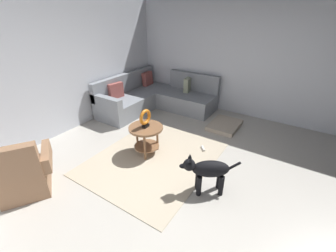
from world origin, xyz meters
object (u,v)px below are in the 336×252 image
Objects in this scene: armchair at (22,175)px; dog at (207,170)px; dog_toy_rope at (203,149)px; dog_bed_mat at (225,125)px; torus_sculpture at (145,118)px; side_table at (146,133)px; sectional_couch at (155,98)px.

dog is (1.42, -2.13, 0.05)m from armchair.
dog_bed_mat is at bearing -0.72° from dog_toy_rope.
torus_sculpture is 2.05m from dog_bed_mat.
armchair reaches higher than torus_sculpture.
armchair is 1.66× the size of side_table.
side_table is (-1.76, -1.10, 0.12)m from sectional_couch.
sectional_couch is 6.90× the size of torus_sculpture.
dog is at bearing -153.05° from dog_toy_rope.
torus_sculpture is at bearing 42.89° from dog.
armchair is 1.96m from torus_sculpture.
sectional_couch is 15.54× the size of dog_toy_rope.
torus_sculpture is at bearing 128.35° from dog_toy_rope.
dog_toy_rope is at bearing -120.07° from sectional_couch.
dog reaches higher than dog_bed_mat.
dog_toy_rope is (0.65, -0.82, -0.69)m from torus_sculpture.
dog_bed_mat is at bearing -25.54° from torus_sculpture.
dog_bed_mat is 1.10m from dog_toy_rope.
dog_bed_mat is at bearing -90.36° from sectional_couch.
sectional_couch is 3.18m from dog.
dog is at bearing -103.37° from torus_sculpture.
sectional_couch and armchair have the same top height.
dog is (-2.06, -0.48, 0.33)m from dog_bed_mat.
sectional_couch is at bearing 36.65° from armchair.
sectional_couch is 2.08m from side_table.
sectional_couch is at bearing 31.89° from side_table.
torus_sculpture is at bearing -148.11° from sectional_couch.
torus_sculpture reaches higher than dog_bed_mat.
dog_toy_rope is at bearing 179.28° from dog_bed_mat.
dog is 1.14m from dog_toy_rope.
sectional_couch is 2.81× the size of dog_bed_mat.
torus_sculpture is 1.25m from dog_toy_rope.
sectional_couch reaches higher than dog_toy_rope.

